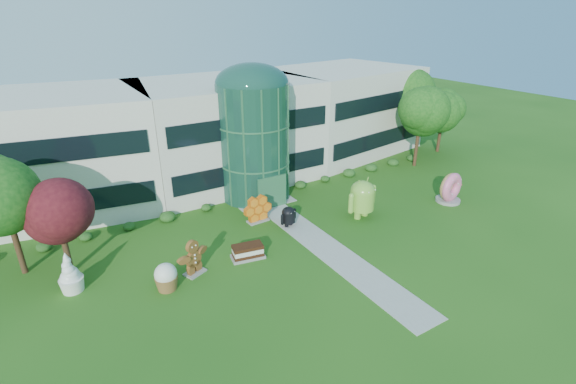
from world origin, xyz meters
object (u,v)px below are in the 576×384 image
donut (450,187)px  android_black (288,215)px  android_green (362,196)px  gingerbread (193,257)px

donut → android_black: bearing=159.0°
android_green → donut: size_ratio=1.35×
android_black → gingerbread: bearing=179.4°
android_black → donut: size_ratio=0.70×
android_green → gingerbread: size_ratio=1.39×
gingerbread → android_green: bearing=-21.3°
android_black → gingerbread: 8.60m
donut → android_green: bearing=160.8°
donut → gingerbread: size_ratio=1.03×
android_green → gingerbread: (-14.11, -0.52, -0.61)m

